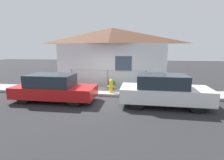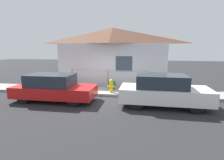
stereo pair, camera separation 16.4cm
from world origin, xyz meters
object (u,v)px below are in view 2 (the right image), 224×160
object	(u,v)px
car_right	(163,91)
potted_plant_near_hydrant	(112,84)
car_left	(54,88)
fire_hydrant	(111,85)

from	to	relation	value
car_right	potted_plant_near_hydrant	world-z (taller)	car_right
car_left	potted_plant_near_hydrant	distance (m)	3.53
car_left	fire_hydrant	bearing A→B (deg)	31.79
fire_hydrant	potted_plant_near_hydrant	size ratio (longest dim) A/B	1.28
car_right	fire_hydrant	xyz separation A→B (m)	(-2.71, 1.66, -0.20)
car_left	potted_plant_near_hydrant	world-z (taller)	car_left
fire_hydrant	potted_plant_near_hydrant	world-z (taller)	fire_hydrant
fire_hydrant	potted_plant_near_hydrant	xyz separation A→B (m)	(-0.07, 0.69, -0.08)
car_right	fire_hydrant	bearing A→B (deg)	149.59
fire_hydrant	potted_plant_near_hydrant	distance (m)	0.70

